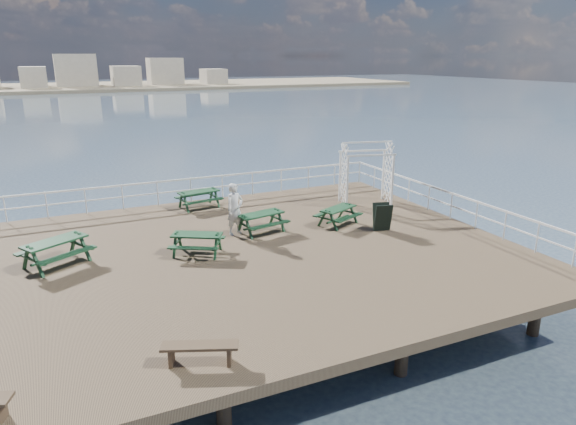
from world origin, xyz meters
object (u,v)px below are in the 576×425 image
Objects in this scene: picnic_table_c at (338,212)px; picnic_table_a at (55,247)px; trellis_arbor at (366,176)px; person at (235,209)px; flat_bench_far at (200,349)px; picnic_table_d at (197,239)px; picnic_table_b at (199,196)px; picnic_table_e at (261,218)px.

picnic_table_a is at bearing 155.31° from picnic_table_c.
trellis_arbor reaches higher than person.
picnic_table_d is at bearing 97.61° from flat_bench_far.
picnic_table_a reaches higher than picnic_table_b.
trellis_arbor reaches higher than picnic_table_c.
picnic_table_e is at bearing -27.82° from picnic_table_a.
picnic_table_d is at bearing -114.87° from picnic_table_b.
trellis_arbor is (5.67, 1.74, 0.69)m from picnic_table_e.
picnic_table_e is (-3.05, 0.41, 0.04)m from picnic_table_c.
picnic_table_d is 0.75× the size of trellis_arbor.
picnic_table_e is (1.24, -4.12, -0.00)m from picnic_table_b.
picnic_table_b is at bearing 109.55° from picnic_table_c.
trellis_arbor is (10.02, 9.17, 0.88)m from flat_bench_far.
trellis_arbor is (2.63, 2.15, 0.73)m from picnic_table_c.
picnic_table_c is 4.06m from person.
picnic_table_e is 1.02× the size of person.
picnic_table_d is at bearing -168.49° from picnic_table_e.
picnic_table_a is at bearing -162.44° from picnic_table_d.
picnic_table_a reaches higher than picnic_table_e.
flat_bench_far is (2.64, -7.16, -0.24)m from picnic_table_a.
picnic_table_e is at bearing 81.73° from flat_bench_far.
picnic_table_d is 1.06× the size of picnic_table_e.
picnic_table_a is 0.88× the size of trellis_arbor.
flat_bench_far is (-3.11, -11.55, -0.18)m from picnic_table_b.
picnic_table_e reaches higher than flat_bench_far.
picnic_table_b is 4.31m from picnic_table_e.
picnic_table_d is 1.08× the size of person.
picnic_table_d is 1.25× the size of flat_bench_far.
trellis_arbor is at bearing 15.48° from picnic_table_c.
person is (1.79, 1.36, 0.45)m from picnic_table_d.
trellis_arbor is at bearing -20.97° from picnic_table_a.
person reaches higher than picnic_table_e.
picnic_table_b is at bearing 95.00° from picnic_table_e.
trellis_arbor is at bearing 64.54° from flat_bench_far.
picnic_table_e is at bearing -29.91° from person.
picnic_table_c is at bearing -55.70° from picnic_table_b.
picnic_table_a is 1.26× the size of picnic_table_b.
picnic_table_b is 3.97m from person.
trellis_arbor reaches higher than picnic_table_d.
picnic_table_d is 2.98m from picnic_table_e.
picnic_table_b is 0.98× the size of picnic_table_c.
picnic_table_a is 10.04m from picnic_table_c.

